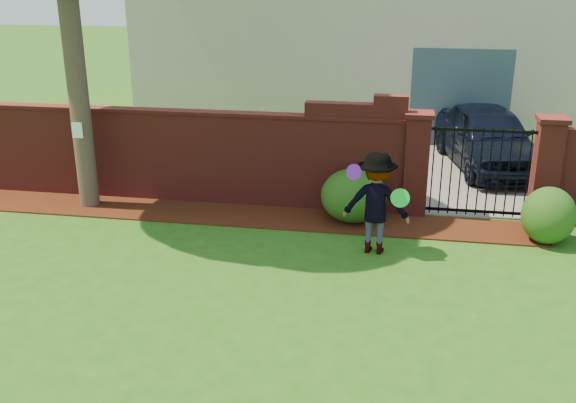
% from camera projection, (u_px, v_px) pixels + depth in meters
% --- Properties ---
extents(ground, '(80.00, 80.00, 0.01)m').
position_uv_depth(ground, '(230.00, 310.00, 8.56)').
color(ground, '#255615').
rests_on(ground, ground).
extents(mulch_bed, '(11.10, 1.08, 0.03)m').
position_uv_depth(mulch_bed, '(226.00, 214.00, 11.80)').
color(mulch_bed, '#37150A').
rests_on(mulch_bed, ground).
extents(brick_wall, '(8.70, 0.31, 2.16)m').
position_uv_depth(brick_wall, '(179.00, 154.00, 12.27)').
color(brick_wall, maroon).
rests_on(brick_wall, ground).
extents(pillar_left, '(0.50, 0.50, 1.88)m').
position_uv_depth(pillar_left, '(416.00, 163.00, 11.55)').
color(pillar_left, maroon).
rests_on(pillar_left, ground).
extents(pillar_right, '(0.50, 0.50, 1.88)m').
position_uv_depth(pillar_right, '(546.00, 170.00, 11.20)').
color(pillar_right, maroon).
rests_on(pillar_right, ground).
extents(iron_gate, '(1.78, 0.03, 1.60)m').
position_uv_depth(iron_gate, '(480.00, 172.00, 11.41)').
color(iron_gate, black).
rests_on(iron_gate, ground).
extents(driveway, '(3.20, 8.00, 0.01)m').
position_uv_depth(driveway, '(459.00, 157.00, 15.41)').
color(driveway, slate).
rests_on(driveway, ground).
extents(house, '(12.40, 6.40, 6.30)m').
position_uv_depth(house, '(368.00, 7.00, 18.43)').
color(house, beige).
rests_on(house, ground).
extents(car, '(2.40, 4.30, 1.38)m').
position_uv_depth(car, '(492.00, 140.00, 14.18)').
color(car, black).
rests_on(car, ground).
extents(paper_notice, '(0.20, 0.01, 0.28)m').
position_uv_depth(paper_notice, '(77.00, 130.00, 11.60)').
color(paper_notice, white).
rests_on(paper_notice, tree).
extents(shrub_left, '(1.15, 1.15, 0.94)m').
position_uv_depth(shrub_left, '(354.00, 196.00, 11.39)').
color(shrub_left, '#174715').
rests_on(shrub_left, ground).
extents(shrub_middle, '(0.86, 0.86, 0.94)m').
position_uv_depth(shrub_middle, '(549.00, 216.00, 10.48)').
color(shrub_middle, '#174715').
rests_on(shrub_middle, ground).
extents(man, '(1.11, 0.72, 1.62)m').
position_uv_depth(man, '(376.00, 204.00, 10.03)').
color(man, gray).
rests_on(man, ground).
extents(frisbee_purple, '(0.25, 0.12, 0.24)m').
position_uv_depth(frisbee_purple, '(354.00, 172.00, 9.85)').
color(frisbee_purple, purple).
rests_on(frisbee_purple, man).
extents(frisbee_green, '(0.30, 0.10, 0.29)m').
position_uv_depth(frisbee_green, '(400.00, 198.00, 9.76)').
color(frisbee_green, '#1CD33B').
rests_on(frisbee_green, man).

